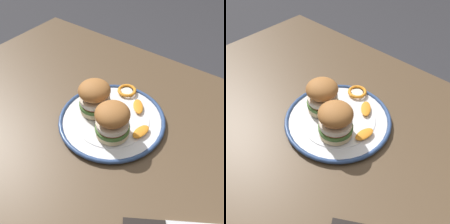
% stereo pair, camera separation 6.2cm
% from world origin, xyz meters
% --- Properties ---
extents(dining_table, '(1.43, 0.87, 0.72)m').
position_xyz_m(dining_table, '(0.00, 0.00, 0.63)').
color(dining_table, brown).
rests_on(dining_table, ground).
extents(dinner_plate, '(0.31, 0.31, 0.02)m').
position_xyz_m(dinner_plate, '(-0.08, 0.03, 0.73)').
color(dinner_plate, white).
rests_on(dinner_plate, dining_table).
extents(sandwich_half_left, '(0.12, 0.12, 0.10)m').
position_xyz_m(sandwich_half_left, '(-0.04, -0.02, 0.79)').
color(sandwich_half_left, beige).
rests_on(sandwich_half_left, dinner_plate).
extents(sandwich_half_right, '(0.11, 0.11, 0.10)m').
position_xyz_m(sandwich_half_right, '(-0.14, 0.03, 0.79)').
color(sandwich_half_right, beige).
rests_on(sandwich_half_right, dinner_plate).
extents(orange_peel_curled, '(0.06, 0.06, 0.01)m').
position_xyz_m(orange_peel_curled, '(-0.11, 0.15, 0.74)').
color(orange_peel_curled, orange).
rests_on(orange_peel_curled, dinner_plate).
extents(orange_peel_strip_long, '(0.04, 0.06, 0.01)m').
position_xyz_m(orange_peel_strip_long, '(0.02, 0.03, 0.74)').
color(orange_peel_strip_long, orange).
rests_on(orange_peel_strip_long, dinner_plate).
extents(orange_peel_strip_short, '(0.06, 0.07, 0.01)m').
position_xyz_m(orange_peel_strip_short, '(-0.04, 0.11, 0.74)').
color(orange_peel_strip_short, orange).
rests_on(orange_peel_strip_short, dinner_plate).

